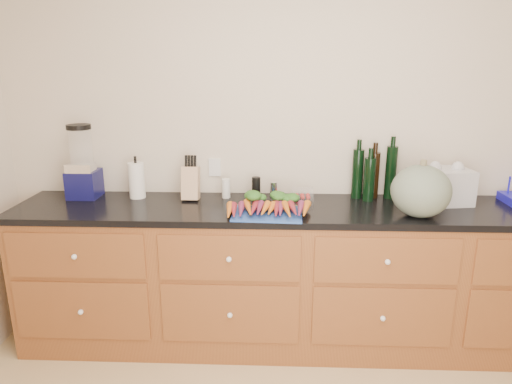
{
  "coord_description": "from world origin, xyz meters",
  "views": [
    {
      "loc": [
        -0.2,
        -1.42,
        1.8
      ],
      "look_at": [
        -0.3,
        1.2,
        1.06
      ],
      "focal_mm": 32.0,
      "sensor_mm": 36.0,
      "label": 1
    }
  ],
  "objects_px": {
    "paper_towel": "(137,180)",
    "blender_appliance": "(82,166)",
    "carrots": "(268,206)",
    "squash": "(421,191)",
    "tomato_box": "(302,194)",
    "knife_block": "(191,183)",
    "cutting_board": "(267,214)"
  },
  "relations": [
    {
      "from": "squash",
      "to": "paper_towel",
      "type": "xyz_separation_m",
      "value": [
        -1.75,
        0.32,
        -0.03
      ]
    },
    {
      "from": "squash",
      "to": "paper_towel",
      "type": "bearing_deg",
      "value": 169.74
    },
    {
      "from": "cutting_board",
      "to": "squash",
      "type": "relative_size",
      "value": 1.2
    },
    {
      "from": "squash",
      "to": "knife_block",
      "type": "distance_m",
      "value": 1.42
    },
    {
      "from": "cutting_board",
      "to": "blender_appliance",
      "type": "relative_size",
      "value": 0.84
    },
    {
      "from": "squash",
      "to": "tomato_box",
      "type": "relative_size",
      "value": 2.44
    },
    {
      "from": "blender_appliance",
      "to": "knife_block",
      "type": "distance_m",
      "value": 0.72
    },
    {
      "from": "carrots",
      "to": "blender_appliance",
      "type": "relative_size",
      "value": 1.02
    },
    {
      "from": "paper_towel",
      "to": "tomato_box",
      "type": "distance_m",
      "value": 1.1
    },
    {
      "from": "squash",
      "to": "knife_block",
      "type": "bearing_deg",
      "value": 167.93
    },
    {
      "from": "squash",
      "to": "knife_block",
      "type": "relative_size",
      "value": 1.58
    },
    {
      "from": "carrots",
      "to": "squash",
      "type": "distance_m",
      "value": 0.89
    },
    {
      "from": "blender_appliance",
      "to": "carrots",
      "type": "bearing_deg",
      "value": -12.89
    },
    {
      "from": "blender_appliance",
      "to": "cutting_board",
      "type": "bearing_deg",
      "value": -14.58
    },
    {
      "from": "carrots",
      "to": "cutting_board",
      "type": "bearing_deg",
      "value": -90.0
    },
    {
      "from": "blender_appliance",
      "to": "knife_block",
      "type": "height_order",
      "value": "blender_appliance"
    },
    {
      "from": "squash",
      "to": "paper_towel",
      "type": "relative_size",
      "value": 1.44
    },
    {
      "from": "carrots",
      "to": "paper_towel",
      "type": "bearing_deg",
      "value": 162.01
    },
    {
      "from": "carrots",
      "to": "tomato_box",
      "type": "distance_m",
      "value": 0.37
    },
    {
      "from": "paper_towel",
      "to": "tomato_box",
      "type": "relative_size",
      "value": 1.69
    },
    {
      "from": "carrots",
      "to": "knife_block",
      "type": "bearing_deg",
      "value": 152.62
    },
    {
      "from": "carrots",
      "to": "blender_appliance",
      "type": "height_order",
      "value": "blender_appliance"
    },
    {
      "from": "squash",
      "to": "cutting_board",
      "type": "bearing_deg",
      "value": -179.79
    },
    {
      "from": "cutting_board",
      "to": "tomato_box",
      "type": "height_order",
      "value": "tomato_box"
    },
    {
      "from": "squash",
      "to": "paper_towel",
      "type": "height_order",
      "value": "squash"
    },
    {
      "from": "squash",
      "to": "blender_appliance",
      "type": "relative_size",
      "value": 0.7
    },
    {
      "from": "paper_towel",
      "to": "blender_appliance",
      "type": "bearing_deg",
      "value": -179.57
    },
    {
      "from": "squash",
      "to": "knife_block",
      "type": "xyz_separation_m",
      "value": [
        -1.39,
        0.3,
        -0.05
      ]
    },
    {
      "from": "paper_towel",
      "to": "cutting_board",
      "type": "bearing_deg",
      "value": -20.24
    },
    {
      "from": "blender_appliance",
      "to": "tomato_box",
      "type": "distance_m",
      "value": 1.46
    },
    {
      "from": "carrots",
      "to": "squash",
      "type": "relative_size",
      "value": 1.45
    },
    {
      "from": "cutting_board",
      "to": "tomato_box",
      "type": "relative_size",
      "value": 2.92
    }
  ]
}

